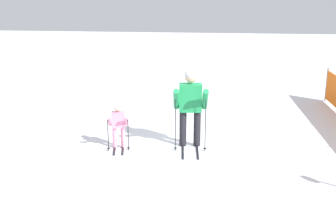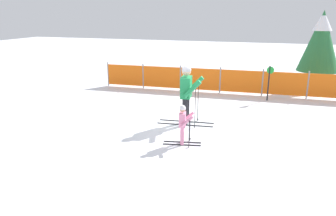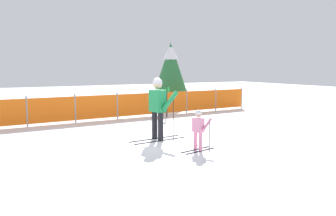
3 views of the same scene
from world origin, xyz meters
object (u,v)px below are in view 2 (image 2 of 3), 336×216
(skier_adult, at_px, (187,89))
(skier_child, at_px, (183,122))
(trail_marker, at_px, (269,79))
(safety_fence, at_px, (241,81))
(conifer_far, at_px, (321,40))

(skier_adult, xyz_separation_m, skier_child, (0.34, -1.63, -0.49))
(skier_child, relative_size, trail_marker, 0.78)
(skier_child, relative_size, safety_fence, 0.09)
(skier_adult, height_order, trail_marker, skier_adult)
(skier_child, height_order, safety_fence, safety_fence)
(skier_child, distance_m, conifer_far, 9.74)
(skier_adult, xyz_separation_m, safety_fence, (1.19, 4.43, -0.55))
(skier_adult, bearing_deg, trail_marker, 52.43)
(safety_fence, xyz_separation_m, trail_marker, (1.14, -0.68, 0.29))
(skier_adult, height_order, conifer_far, conifer_far)
(safety_fence, xyz_separation_m, conifer_far, (3.19, 2.67, 1.59))
(skier_adult, relative_size, trail_marker, 1.35)
(trail_marker, bearing_deg, skier_child, -110.28)
(skier_adult, distance_m, skier_child, 1.74)
(safety_fence, height_order, conifer_far, conifer_far)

